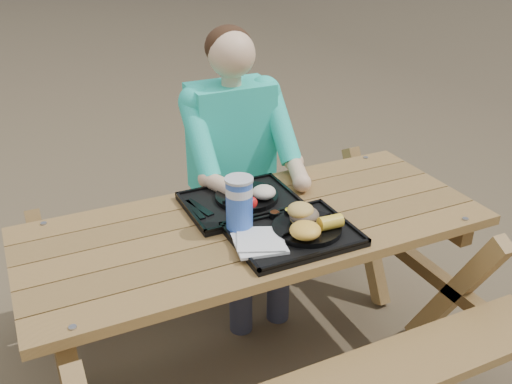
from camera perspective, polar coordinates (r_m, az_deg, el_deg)
name	(u,v)px	position (r m, az deg, el deg)	size (l,w,h in m)	color
ground	(256,367)	(2.67, 0.00, -17.09)	(60.00, 60.00, 0.00)	#999999
picnic_table	(256,300)	(2.43, 0.00, -10.70)	(1.80, 1.49, 0.75)	#999999
tray_near	(293,235)	(2.12, 3.72, -4.34)	(0.45, 0.35, 0.02)	black
tray_far	(241,203)	(2.33, -1.49, -1.14)	(0.45, 0.35, 0.02)	black
plate_near	(307,228)	(2.13, 5.10, -3.60)	(0.26, 0.26, 0.02)	black
plate_far	(247,197)	(2.34, -0.93, -0.46)	(0.26, 0.26, 0.02)	black
napkin_stack	(259,242)	(2.03, 0.33, -5.05)	(0.17, 0.17, 0.02)	silver
soda_cup	(239,205)	(2.09, -1.68, -1.33)	(0.10, 0.10, 0.20)	blue
condiment_bbq	(275,215)	(2.20, 1.87, -2.28)	(0.04, 0.04, 0.03)	black
condiment_mustard	(291,213)	(2.21, 3.49, -2.11)	(0.05, 0.05, 0.03)	yellow
sandwich	(305,208)	(2.13, 4.88, -1.57)	(0.11, 0.11, 0.11)	gold
mac_cheese	(305,230)	(2.04, 4.96, -3.84)	(0.11, 0.11, 0.06)	yellow
corn_cob	(331,222)	(2.10, 7.46, -3.01)	(0.09, 0.09, 0.05)	yellow
cutlery_far	(199,207)	(2.29, -5.72, -1.53)	(0.03, 0.17, 0.01)	black
burger	(239,182)	(2.34, -1.71, 1.05)	(0.10, 0.10, 0.09)	gold
baked_beans	(241,199)	(2.26, -1.52, -0.75)	(0.07, 0.07, 0.03)	#501D10
potato_salad	(264,192)	(2.30, 0.81, -0.01)	(0.10, 0.10, 0.05)	#EEE1CA
diner	(233,183)	(2.78, -2.28, 0.94)	(0.48, 0.84, 1.28)	#1ABBA6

